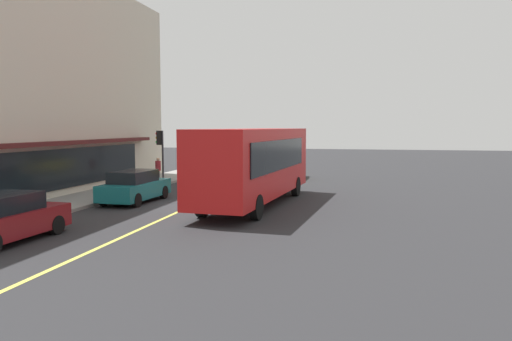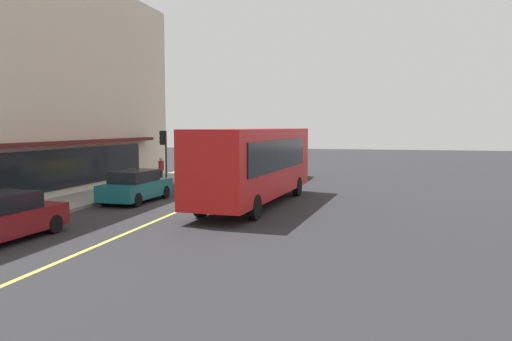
# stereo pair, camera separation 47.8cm
# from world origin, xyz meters

# --- Properties ---
(ground) EXTENTS (120.00, 120.00, 0.00)m
(ground) POSITION_xyz_m (0.00, 0.00, 0.00)
(ground) COLOR #28282B
(sidewalk) EXTENTS (80.00, 2.86, 0.15)m
(sidewalk) POSITION_xyz_m (0.00, 5.68, 0.07)
(sidewalk) COLOR gray
(sidewalk) RESTS_ON ground
(lane_centre_stripe) EXTENTS (36.00, 0.16, 0.01)m
(lane_centre_stripe) POSITION_xyz_m (0.00, 0.00, 0.00)
(lane_centre_stripe) COLOR #D8D14C
(lane_centre_stripe) RESTS_ON ground
(bus) EXTENTS (11.29, 3.36, 3.50)m
(bus) POSITION_xyz_m (0.73, -2.79, 1.99)
(bus) COLOR red
(bus) RESTS_ON ground
(traffic_light) EXTENTS (0.30, 0.52, 3.20)m
(traffic_light) POSITION_xyz_m (8.07, 5.03, 2.53)
(traffic_light) COLOR #2D2D33
(traffic_light) RESTS_ON sidewalk
(car_teal) EXTENTS (4.36, 1.98, 1.52)m
(car_teal) POSITION_xyz_m (0.35, 3.04, 0.74)
(car_teal) COLOR #14666B
(car_teal) RESTS_ON ground
(car_yellow) EXTENTS (4.32, 1.90, 1.52)m
(car_yellow) POSITION_xyz_m (12.66, -2.36, 0.74)
(car_yellow) COLOR yellow
(car_yellow) RESTS_ON ground
(car_maroon) EXTENTS (4.37, 2.00, 1.52)m
(car_maroon) POSITION_xyz_m (-8.28, 3.24, 0.74)
(car_maroon) COLOR maroon
(car_maroon) RESTS_ON ground
(pedestrian_mid_block) EXTENTS (0.34, 0.34, 1.56)m
(pedestrian_mid_block) POSITION_xyz_m (7.13, 4.79, 1.07)
(pedestrian_mid_block) COLOR black
(pedestrian_mid_block) RESTS_ON sidewalk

